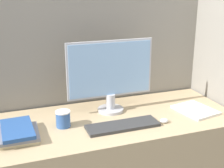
% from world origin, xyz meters
% --- Properties ---
extents(cubicle_panel_rear, '(2.10, 0.04, 1.74)m').
position_xyz_m(cubicle_panel_rear, '(0.00, 0.74, 0.87)').
color(cubicle_panel_rear, gray).
rests_on(cubicle_panel_rear, ground_plane).
extents(cubicle_panel_right, '(0.04, 0.76, 1.74)m').
position_xyz_m(cubicle_panel_right, '(0.89, 0.38, 0.87)').
color(cubicle_panel_right, gray).
rests_on(cubicle_panel_right, ground_plane).
extents(desk, '(1.70, 0.70, 0.76)m').
position_xyz_m(desk, '(0.00, 0.35, 0.38)').
color(desk, tan).
rests_on(desk, ground_plane).
extents(monitor, '(0.60, 0.18, 0.50)m').
position_xyz_m(monitor, '(0.05, 0.49, 1.02)').
color(monitor, '#B7B7BC').
rests_on(monitor, desk).
extents(keyboard, '(0.46, 0.15, 0.02)m').
position_xyz_m(keyboard, '(0.03, 0.21, 0.77)').
color(keyboard, '#333333').
rests_on(keyboard, desk).
extents(mouse, '(0.06, 0.05, 0.03)m').
position_xyz_m(mouse, '(0.31, 0.18, 0.77)').
color(mouse, silver).
rests_on(mouse, desk).
extents(coffee_cup, '(0.09, 0.09, 0.10)m').
position_xyz_m(coffee_cup, '(-0.31, 0.35, 0.81)').
color(coffee_cup, '#335999').
rests_on(coffee_cup, desk).
extents(book_stack, '(0.25, 0.30, 0.06)m').
position_xyz_m(book_stack, '(-0.59, 0.29, 0.79)').
color(book_stack, '#C6B78C').
rests_on(book_stack, desk).
extents(paper_pile, '(0.27, 0.31, 0.02)m').
position_xyz_m(paper_pile, '(0.61, 0.28, 0.76)').
color(paper_pile, white).
rests_on(paper_pile, desk).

